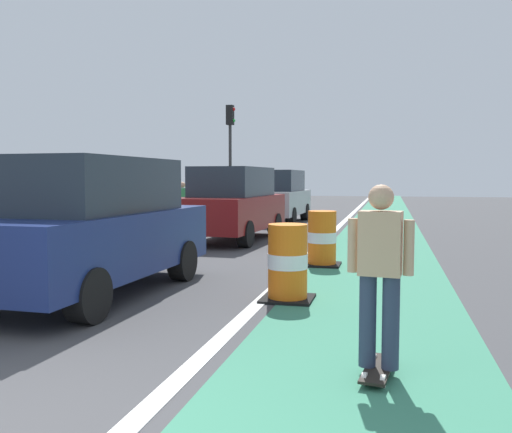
{
  "coord_description": "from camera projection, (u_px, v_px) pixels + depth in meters",
  "views": [
    {
      "loc": [
        2.65,
        -2.78,
        1.75
      ],
      "look_at": [
        0.48,
        6.03,
        1.1
      ],
      "focal_mm": 38.26,
      "sensor_mm": 36.0,
      "label": 1
    }
  ],
  "objects": [
    {
      "name": "traffic_barrel_front",
      "position": [
        288.0,
        263.0,
        7.76
      ],
      "size": [
        0.73,
        0.73,
        1.09
      ],
      "color": "orange",
      "rests_on": "ground"
    },
    {
      "name": "lane_divider_stripe",
      "position": [
        323.0,
        242.0,
        14.86
      ],
      "size": [
        0.2,
        80.0,
        0.01
      ],
      "primitive_type": "cube",
      "color": "silver",
      "rests_on": "ground"
    },
    {
      "name": "pedestrian_waiting",
      "position": [
        183.0,
        204.0,
        18.46
      ],
      "size": [
        0.34,
        0.2,
        1.61
      ],
      "color": "#33333D",
      "rests_on": "ground"
    },
    {
      "name": "parked_suv_third",
      "position": [
        278.0,
        196.0,
        21.3
      ],
      "size": [
        1.99,
        4.64,
        2.04
      ],
      "color": "#9EA0A5",
      "rests_on": "ground"
    },
    {
      "name": "pedestrian_crossing",
      "position": [
        107.0,
        215.0,
        12.99
      ],
      "size": [
        0.34,
        0.2,
        1.61
      ],
      "color": "#33333D",
      "rests_on": "ground"
    },
    {
      "name": "parked_suv_nearest",
      "position": [
        92.0,
        226.0,
        8.06
      ],
      "size": [
        2.02,
        4.65,
        2.04
      ],
      "color": "navy",
      "rests_on": "ground"
    },
    {
      "name": "bike_lane_strip",
      "position": [
        379.0,
        243.0,
        14.5
      ],
      "size": [
        2.5,
        80.0,
        0.01
      ],
      "primitive_type": "cube",
      "color": "#387F60",
      "rests_on": "ground"
    },
    {
      "name": "skateboarder_on_lane",
      "position": [
        380.0,
        274.0,
        4.74
      ],
      "size": [
        0.57,
        0.82,
        1.69
      ],
      "color": "black",
      "rests_on": "ground"
    },
    {
      "name": "traffic_barrel_mid",
      "position": [
        322.0,
        239.0,
        10.83
      ],
      "size": [
        0.73,
        0.73,
        1.09
      ],
      "color": "orange",
      "rests_on": "ground"
    },
    {
      "name": "parked_suv_second",
      "position": [
        233.0,
        203.0,
        15.19
      ],
      "size": [
        2.1,
        4.69,
        2.04
      ],
      "color": "maroon",
      "rests_on": "ground"
    },
    {
      "name": "traffic_light_corner",
      "position": [
        230.0,
        140.0,
        25.32
      ],
      "size": [
        0.41,
        0.32,
        5.1
      ],
      "color": "#2D2D2D",
      "rests_on": "ground"
    }
  ]
}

